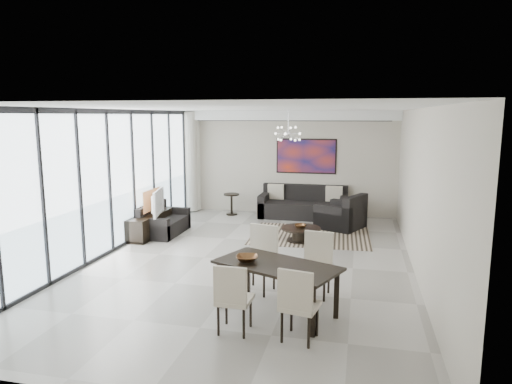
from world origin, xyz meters
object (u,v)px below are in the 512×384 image
(coffee_table, at_px, (301,233))
(sofa_main, at_px, (303,207))
(television, at_px, (154,202))
(tv_console, at_px, (150,224))
(dining_table, at_px, (277,270))

(coffee_table, bearing_deg, sofa_main, 95.82)
(coffee_table, distance_m, television, 3.42)
(tv_console, bearing_deg, sofa_main, 39.97)
(television, bearing_deg, tv_console, 52.13)
(dining_table, bearing_deg, sofa_main, 93.68)
(tv_console, bearing_deg, television, -24.27)
(sofa_main, xyz_separation_m, tv_console, (-3.26, -2.73, -0.03))
(tv_console, bearing_deg, coffee_table, 4.67)
(sofa_main, bearing_deg, dining_table, -86.32)
(coffee_table, height_order, tv_console, tv_console)
(television, height_order, dining_table, television)
(coffee_table, distance_m, sofa_main, 2.46)
(television, distance_m, dining_table, 4.91)
(tv_console, distance_m, television, 0.57)
(sofa_main, distance_m, tv_console, 4.25)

